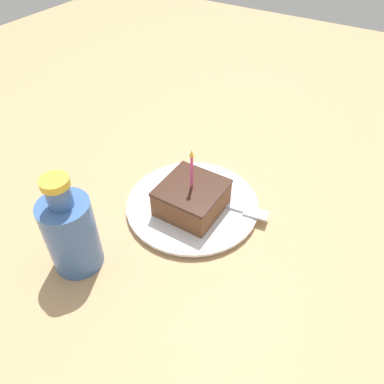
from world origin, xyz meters
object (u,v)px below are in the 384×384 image
Objects in this scene: plate at (192,205)px; cake_slice at (190,197)px; fork at (226,205)px; bottle at (71,232)px.

cake_slice is at bearing 106.74° from plate.
fork reaches higher than plate.
fork is (-0.06, -0.04, -0.03)m from cake_slice.
bottle reaches higher than fork.
cake_slice reaches higher than plate.
plate is 1.87× the size of cake_slice.
cake_slice is at bearing -117.25° from bottle.
plate is 0.04m from cake_slice.
plate is at bearing 23.24° from fork.
cake_slice is 0.22m from bottle.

